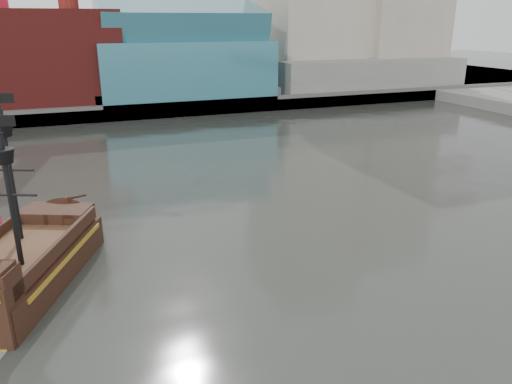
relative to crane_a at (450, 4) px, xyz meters
name	(u,v)px	position (x,y,z in m)	size (l,w,h in m)	color
ground	(314,328)	(-78.63, -82.00, -19.11)	(400.00, 400.00, 0.00)	#272924
promenade_far	(115,91)	(-78.63, 10.00, -18.11)	(220.00, 60.00, 2.00)	slate
seawall	(135,112)	(-78.63, -19.50, -17.81)	(220.00, 1.00, 2.60)	#4C4C49
crane_a	(450,4)	(0.00, 0.00, 0.00)	(22.50, 4.00, 32.25)	slate
crane_b	(451,19)	(9.60, 10.00, -3.54)	(19.10, 4.00, 26.25)	slate
pirate_ship	(23,269)	(-93.04, -71.63, -18.00)	(11.12, 16.92, 12.25)	black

